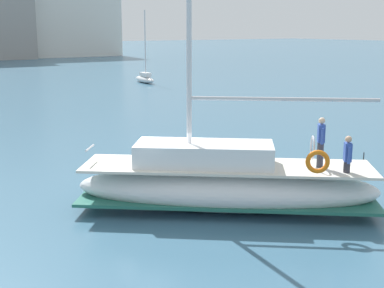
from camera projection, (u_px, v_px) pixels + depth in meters
The scene contains 4 objects.
ground_plane at pixel (162, 202), 17.85m from camera, with size 400.00×400.00×0.00m, color #38607A.
main_sailboat at pixel (224, 182), 16.96m from camera, with size 8.99×7.88×13.44m.
moored_catamaran at pixel (145, 78), 56.47m from camera, with size 1.45×4.38×7.52m.
mooring_buoy at pixel (363, 167), 21.81m from camera, with size 0.54×0.54×0.87m.
Camera 1 is at (-8.57, -14.74, 5.73)m, focal length 49.86 mm.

